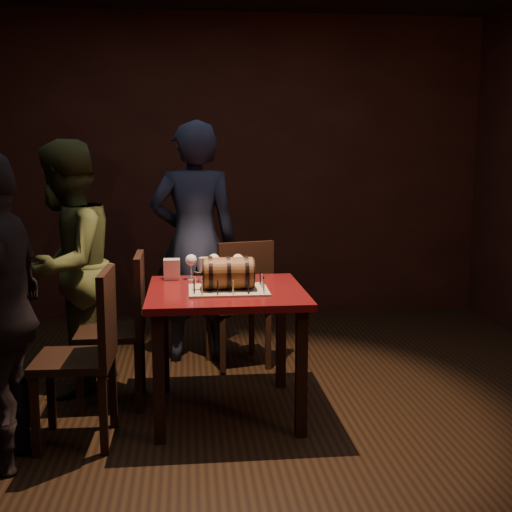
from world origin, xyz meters
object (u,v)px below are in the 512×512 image
at_px(pub_table, 226,307).
at_px(person_left_rear, 66,268).
at_px(wine_glass_mid, 214,261).
at_px(person_back, 194,243).
at_px(pint_of_ale, 205,270).
at_px(wine_glass_left, 191,261).
at_px(chair_left_rear, 124,321).
at_px(chair_back, 241,297).
at_px(chair_left_front, 89,347).
at_px(barrel_cake, 228,273).
at_px(wine_glass_right, 238,261).

xyz_separation_m(pub_table, person_left_rear, (-0.99, 0.48, 0.17)).
distance_m(wine_glass_mid, person_back, 0.74).
xyz_separation_m(wine_glass_mid, pint_of_ale, (-0.06, -0.08, -0.04)).
bearing_deg(wine_glass_left, chair_left_rear, -167.87).
relative_size(chair_back, chair_left_front, 1.00).
relative_size(barrel_cake, chair_left_front, 0.37).
xyz_separation_m(pint_of_ale, person_back, (-0.05, 0.81, 0.06)).
bearing_deg(pub_table, barrel_cake, -81.12).
height_order(wine_glass_left, wine_glass_mid, same).
distance_m(wine_glass_mid, wine_glass_right, 0.15).
distance_m(wine_glass_mid, chair_left_front, 0.99).
bearing_deg(pint_of_ale, barrel_cake, -66.32).
height_order(wine_glass_right, person_left_rear, person_left_rear).
relative_size(wine_glass_mid, chair_left_front, 0.17).
bearing_deg(wine_glass_right, wine_glass_left, 176.15).
distance_m(pint_of_ale, chair_back, 0.69).
xyz_separation_m(wine_glass_left, chair_left_rear, (-0.41, -0.09, -0.35)).
xyz_separation_m(wine_glass_mid, person_back, (-0.11, 0.74, 0.01)).
distance_m(wine_glass_mid, chair_left_rear, 0.66).
xyz_separation_m(wine_glass_left, wine_glass_mid, (0.14, 0.00, -0.00)).
xyz_separation_m(barrel_cake, pint_of_ale, (-0.13, 0.29, -0.03)).
height_order(pub_table, chair_left_front, chair_left_front).
distance_m(wine_glass_left, person_left_rear, 0.82).
relative_size(wine_glass_mid, chair_back, 0.17).
bearing_deg(pub_table, wine_glass_left, 123.54).
xyz_separation_m(pub_table, chair_back, (0.15, 0.79, -0.12)).
height_order(wine_glass_mid, person_back, person_back).
height_order(wine_glass_right, pint_of_ale, wine_glass_right).
bearing_deg(pub_table, wine_glass_mid, 100.57).
xyz_separation_m(chair_back, chair_left_rear, (-0.77, -0.58, 0.00)).
bearing_deg(pint_of_ale, person_back, 93.75).
xyz_separation_m(wine_glass_left, person_back, (0.03, 0.74, 0.01)).
xyz_separation_m(pint_of_ale, chair_back, (0.27, 0.56, -0.30)).
xyz_separation_m(barrel_cake, wine_glass_right, (0.08, 0.34, 0.01)).
height_order(pub_table, wine_glass_right, wine_glass_right).
xyz_separation_m(wine_glass_mid, chair_back, (0.21, 0.48, -0.34)).
bearing_deg(pub_table, pint_of_ale, 117.09).
height_order(pub_table, chair_back, chair_back).
bearing_deg(wine_glass_right, person_left_rear, 169.25).
distance_m(pub_table, person_left_rear, 1.12).
height_order(barrel_cake, chair_left_front, barrel_cake).
distance_m(wine_glass_left, chair_back, 0.69).
relative_size(barrel_cake, pint_of_ale, 2.28).
bearing_deg(pint_of_ale, wine_glass_mid, 51.44).
height_order(barrel_cake, person_left_rear, person_left_rear).
height_order(pub_table, person_left_rear, person_left_rear).
xyz_separation_m(pub_table, person_back, (-0.17, 1.04, 0.24)).
distance_m(chair_back, chair_left_rear, 0.96).
height_order(pint_of_ale, chair_left_front, chair_left_front).
bearing_deg(person_back, chair_left_front, 65.73).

